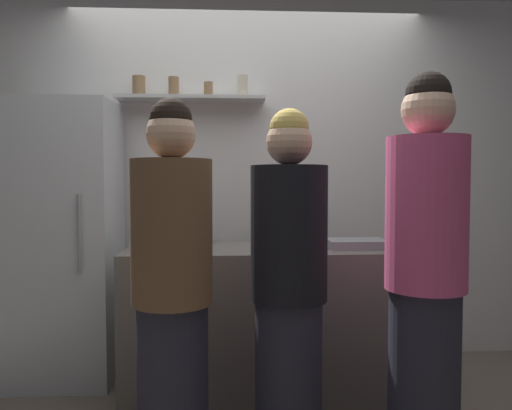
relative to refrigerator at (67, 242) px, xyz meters
The scene contains 12 objects.
back_wall_assembly 1.30m from the refrigerator, 18.82° to the left, with size 4.80×0.32×2.60m.
refrigerator is the anchor object (origin of this frame).
counter 1.32m from the refrigerator, 15.08° to the right, with size 1.51×0.65×0.89m, color #66605B.
baking_pan 1.83m from the refrigerator, 12.29° to the right, with size 0.34×0.24×0.05m, color gray.
utensil_holder 0.70m from the refrigerator, 17.93° to the right, with size 0.11×0.11×0.21m.
wine_bottle_pale_glass 0.84m from the refrigerator, 17.86° to the right, with size 0.07×0.07×0.32m.
wine_bottle_green_glass 1.46m from the refrigerator, ahead, with size 0.07×0.07×0.33m.
wine_bottle_amber_glass 0.91m from the refrigerator, ahead, with size 0.07×0.07×0.32m.
water_bottle_plastic 0.73m from the refrigerator, 33.28° to the right, with size 0.09×0.09×0.22m.
person_blonde 1.68m from the refrigerator, 38.74° to the right, with size 0.34×0.34×1.60m.
person_pink_top 2.21m from the refrigerator, 31.93° to the right, with size 0.34×0.34×1.74m.
person_brown_jacket 1.40m from the refrigerator, 54.68° to the right, with size 0.34×0.34×1.63m.
Camera 1 is at (-0.13, -2.35, 1.27)m, focal length 34.44 mm.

